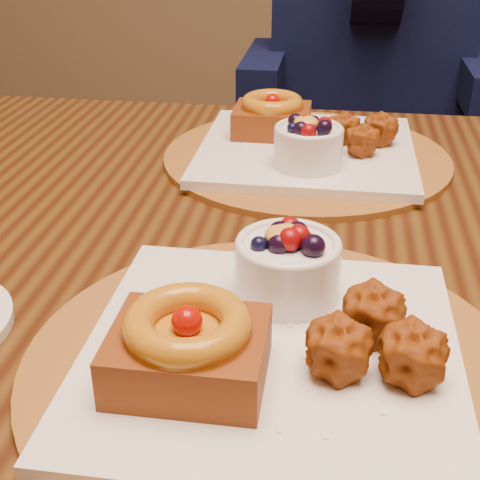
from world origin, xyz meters
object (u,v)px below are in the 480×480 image
(place_setting_near, at_px, (269,338))
(diner, at_px, (374,3))
(chair_far, at_px, (384,192))
(dining_table, at_px, (291,297))
(place_setting_far, at_px, (305,145))

(place_setting_near, height_order, diner, diner)
(place_setting_near, distance_m, chair_far, 1.08)
(dining_table, bearing_deg, diner, 83.38)
(dining_table, xyz_separation_m, place_setting_near, (-0.00, -0.22, 0.10))
(place_setting_near, relative_size, place_setting_far, 1.00)
(place_setting_far, bearing_deg, dining_table, -89.39)
(place_setting_far, relative_size, chair_far, 0.45)
(place_setting_near, relative_size, chair_far, 0.45)
(dining_table, xyz_separation_m, place_setting_far, (-0.00, 0.22, 0.10))
(dining_table, distance_m, place_setting_near, 0.24)
(place_setting_far, bearing_deg, place_setting_near, -90.04)
(dining_table, bearing_deg, place_setting_near, -90.70)
(place_setting_near, distance_m, diner, 1.06)
(place_setting_near, height_order, place_setting_far, place_setting_near)
(place_setting_near, bearing_deg, place_setting_far, 89.96)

